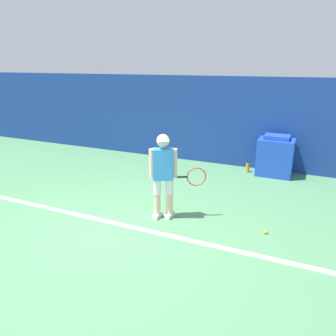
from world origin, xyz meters
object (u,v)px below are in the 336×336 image
tennis_player (164,173)px  covered_chair (275,156)px  water_bottle (248,167)px  tennis_ball (265,232)px

tennis_player → covered_chair: bearing=38.0°
water_bottle → tennis_player: bearing=-104.7°
tennis_ball → water_bottle: bearing=106.6°
tennis_ball → water_bottle: water_bottle is taller
tennis_ball → water_bottle: 3.20m
tennis_ball → water_bottle: size_ratio=0.26×
covered_chair → water_bottle: bearing=-175.9°
tennis_player → tennis_ball: tennis_player is taller
tennis_player → covered_chair: 3.59m
tennis_player → tennis_ball: size_ratio=22.43×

